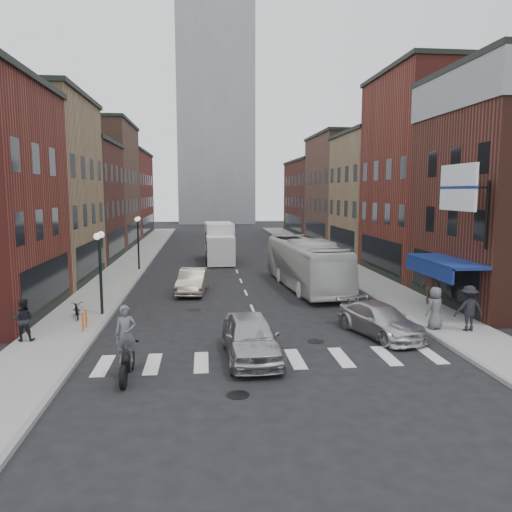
{
  "coord_description": "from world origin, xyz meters",
  "views": [
    {
      "loc": [
        -2.44,
        -20.2,
        6.06
      ],
      "look_at": [
        0.22,
        5.2,
        2.71
      ],
      "focal_mm": 35.0,
      "sensor_mm": 36.0,
      "label": 1
    }
  ],
  "objects": [
    {
      "name": "bldg_left_mid_b",
      "position": [
        -14.99,
        24.0,
        5.15
      ],
      "size": [
        10.3,
        10.2,
        10.3
      ],
      "color": "#462219",
      "rests_on": "ground"
    },
    {
      "name": "sidewalk_left",
      "position": [
        -8.5,
        22.0,
        0.07
      ],
      "size": [
        3.0,
        74.0,
        0.15
      ],
      "primitive_type": "cube",
      "color": "gray",
      "rests_on": "ground"
    },
    {
      "name": "ground",
      "position": [
        0.0,
        0.0,
        0.0
      ],
      "size": [
        160.0,
        160.0,
        0.0
      ],
      "primitive_type": "plane",
      "color": "black",
      "rests_on": "ground"
    },
    {
      "name": "ped_right_a",
      "position": [
        8.68,
        -0.61,
        1.12
      ],
      "size": [
        1.27,
        0.65,
        1.95
      ],
      "primitive_type": "imported",
      "rotation": [
        0.0,
        0.0,
        3.17
      ],
      "color": "black",
      "rests_on": "sidewalk_right"
    },
    {
      "name": "curb_right",
      "position": [
        7.0,
        22.0,
        0.0
      ],
      "size": [
        0.2,
        74.0,
        0.16
      ],
      "primitive_type": "cube",
      "color": "gray",
      "rests_on": "ground"
    },
    {
      "name": "crosswalk_stripes",
      "position": [
        0.0,
        -3.0,
        0.0
      ],
      "size": [
        12.0,
        2.2,
        0.01
      ],
      "primitive_type": "cube",
      "color": "silver",
      "rests_on": "ground"
    },
    {
      "name": "box_truck",
      "position": [
        -1.14,
        22.46,
        1.62
      ],
      "size": [
        2.5,
        7.6,
        3.27
      ],
      "rotation": [
        0.0,
        0.0,
        0.04
      ],
      "color": "silver",
      "rests_on": "ground"
    },
    {
      "name": "billboard_sign",
      "position": [
        8.59,
        0.5,
        6.13
      ],
      "size": [
        1.52,
        3.0,
        3.7
      ],
      "color": "black",
      "rests_on": "ground"
    },
    {
      "name": "sedan_left_far",
      "position": [
        -3.16,
        9.28,
        0.72
      ],
      "size": [
        1.94,
        4.49,
        1.44
      ],
      "primitive_type": "imported",
      "rotation": [
        0.0,
        0.0,
        -0.1
      ],
      "color": "#B8AC95",
      "rests_on": "ground"
    },
    {
      "name": "bldg_right_far_b",
      "position": [
        14.99,
        49.0,
        5.15
      ],
      "size": [
        10.3,
        16.2,
        10.3
      ],
      "color": "#462219",
      "rests_on": "ground"
    },
    {
      "name": "bldg_right_mid_b",
      "position": [
        14.99,
        24.0,
        5.65
      ],
      "size": [
        10.3,
        10.2,
        11.3
      ],
      "color": "#8C724D",
      "rests_on": "ground"
    },
    {
      "name": "sidewalk_right",
      "position": [
        8.5,
        22.0,
        0.07
      ],
      "size": [
        3.0,
        74.0,
        0.15
      ],
      "primitive_type": "cube",
      "color": "gray",
      "rests_on": "ground"
    },
    {
      "name": "ped_left_solo",
      "position": [
        -9.6,
        -0.14,
        1.0
      ],
      "size": [
        0.85,
        0.51,
        1.71
      ],
      "primitive_type": "imported",
      "rotation": [
        0.0,
        0.0,
        3.18
      ],
      "color": "black",
      "rests_on": "sidewalk_left"
    },
    {
      "name": "curb_car",
      "position": [
        4.87,
        -0.44,
        0.66
      ],
      "size": [
        3.11,
        4.91,
        1.32
      ],
      "primitive_type": "imported",
      "rotation": [
        0.0,
        0.0,
        0.3
      ],
      "color": "silver",
      "rests_on": "ground"
    },
    {
      "name": "awning_blue",
      "position": [
        8.93,
        2.5,
        2.63
      ],
      "size": [
        1.8,
        5.0,
        0.78
      ],
      "color": "navy",
      "rests_on": "ground"
    },
    {
      "name": "bldg_right_far_a",
      "position": [
        14.99,
        35.0,
        6.15
      ],
      "size": [
        10.3,
        12.2,
        12.3
      ],
      "color": "brown",
      "rests_on": "ground"
    },
    {
      "name": "motorcycle_rider",
      "position": [
        -4.97,
        -4.36,
        1.14
      ],
      "size": [
        0.71,
        2.4,
        2.45
      ],
      "rotation": [
        0.0,
        0.0,
        0.09
      ],
      "color": "black",
      "rests_on": "ground"
    },
    {
      "name": "ped_right_b",
      "position": [
        9.35,
        4.38,
        1.02
      ],
      "size": [
        1.14,
        0.91,
        1.74
      ],
      "primitive_type": "imported",
      "rotation": [
        0.0,
        0.0,
        2.68
      ],
      "color": "brown",
      "rests_on": "sidewalk_right"
    },
    {
      "name": "bldg_left_far_b",
      "position": [
        -14.99,
        49.0,
        5.65
      ],
      "size": [
        10.3,
        16.2,
        11.3
      ],
      "color": "maroon",
      "rests_on": "ground"
    },
    {
      "name": "bldg_left_far_a",
      "position": [
        -14.99,
        35.0,
        6.65
      ],
      "size": [
        10.3,
        12.2,
        13.3
      ],
      "color": "brown",
      "rests_on": "ground"
    },
    {
      "name": "distant_tower",
      "position": [
        0.0,
        78.0,
        25.0
      ],
      "size": [
        14.0,
        14.0,
        50.0
      ],
      "primitive_type": "cube",
      "color": "#9399A0",
      "rests_on": "ground"
    },
    {
      "name": "curb_left",
      "position": [
        -7.0,
        22.0,
        0.0
      ],
      "size": [
        0.2,
        74.0,
        0.16
      ],
      "primitive_type": "cube",
      "color": "gray",
      "rests_on": "ground"
    },
    {
      "name": "bike_rack",
      "position": [
        -7.6,
        1.3,
        0.55
      ],
      "size": [
        0.08,
        0.68,
        0.8
      ],
      "color": "#D8590C",
      "rests_on": "sidewalk_left"
    },
    {
      "name": "sedan_left_near",
      "position": [
        -0.8,
        -2.75,
        0.81
      ],
      "size": [
        2.1,
        4.83,
        1.62
      ],
      "primitive_type": "imported",
      "rotation": [
        0.0,
        0.0,
        0.04
      ],
      "color": "#A8A8AD",
      "rests_on": "ground"
    },
    {
      "name": "transit_bus",
      "position": [
        3.87,
        10.15,
        1.54
      ],
      "size": [
        3.45,
        11.24,
        3.08
      ],
      "primitive_type": "imported",
      "rotation": [
        0.0,
        0.0,
        0.08
      ],
      "color": "silver",
      "rests_on": "ground"
    },
    {
      "name": "ped_right_c",
      "position": [
        7.4,
        -0.19,
        1.06
      ],
      "size": [
        1.05,
        0.89,
        1.82
      ],
      "primitive_type": "imported",
      "rotation": [
        0.0,
        0.0,
        3.55
      ],
      "color": "#55585D",
      "rests_on": "sidewalk_right"
    },
    {
      "name": "bldg_left_mid_a",
      "position": [
        -14.99,
        14.0,
        6.15
      ],
      "size": [
        10.3,
        10.2,
        12.3
      ],
      "color": "#8C724D",
      "rests_on": "ground"
    },
    {
      "name": "streetlamp_far",
      "position": [
        -7.4,
        18.0,
        2.91
      ],
      "size": [
        0.32,
        1.22,
        4.11
      ],
      "color": "black",
      "rests_on": "ground"
    },
    {
      "name": "streetlamp_near",
      "position": [
        -7.4,
        4.0,
        2.91
      ],
      "size": [
        0.32,
        1.22,
        4.11
      ],
      "color": "black",
      "rests_on": "ground"
    },
    {
      "name": "parked_bicycle",
      "position": [
        -8.42,
        3.39,
        0.56
      ],
      "size": [
        1.0,
        1.66,
        0.82
      ],
      "primitive_type": "imported",
      "rotation": [
        0.0,
        0.0,
        0.31
      ],
      "color": "black",
      "rests_on": "sidewalk_left"
    },
    {
      "name": "bldg_right_mid_a",
      "position": [
        15.0,
        14.0,
        7.15
      ],
      "size": [
        10.3,
        10.2,
        14.3
      ],
      "color": "maroon",
      "rests_on": "ground"
    }
  ]
}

